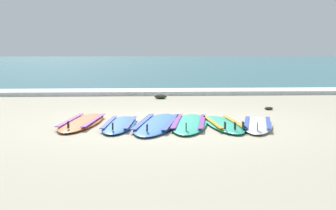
{
  "coord_description": "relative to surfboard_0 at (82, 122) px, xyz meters",
  "views": [
    {
      "loc": [
        -0.46,
        -8.46,
        1.29
      ],
      "look_at": [
        0.09,
        0.73,
        0.25
      ],
      "focal_mm": 54.14,
      "sensor_mm": 36.0,
      "label": 1
    }
  ],
  "objects": [
    {
      "name": "surfboard_5",
      "position": [
        2.91,
        -0.47,
        0.0
      ],
      "size": [
        0.93,
        2.01,
        0.18
      ],
      "color": "white",
      "rests_on": "ground"
    },
    {
      "name": "surfboard_2",
      "position": [
        1.26,
        -0.26,
        -0.0
      ],
      "size": [
        1.1,
        2.65,
        0.18
      ],
      "color": "#3875CC",
      "rests_on": "ground"
    },
    {
      "name": "ground_plane",
      "position": [
        1.41,
        -0.12,
        -0.04
      ],
      "size": [
        80.0,
        80.0,
        0.0
      ],
      "primitive_type": "plane",
      "color": "#B7AD93"
    },
    {
      "name": "seaweed_clump_mid_sand",
      "position": [
        3.69,
        1.8,
        -0.0
      ],
      "size": [
        0.18,
        0.14,
        0.06
      ],
      "primitive_type": "ellipsoid",
      "color": "#2D381E",
      "rests_on": "ground"
    },
    {
      "name": "seaweed_clump_near_shoreline",
      "position": [
        1.53,
        4.27,
        0.02
      ],
      "size": [
        0.32,
        0.25,
        0.11
      ],
      "primitive_type": "ellipsoid",
      "color": "#2D381E",
      "rests_on": "ground"
    },
    {
      "name": "surfboard_4",
      "position": [
        2.36,
        -0.37,
        0.0
      ],
      "size": [
        0.61,
        2.05,
        0.18
      ],
      "color": "#2DB793",
      "rests_on": "ground"
    },
    {
      "name": "surfboard_3",
      "position": [
        1.8,
        -0.25,
        -0.0
      ],
      "size": [
        0.94,
        2.41,
        0.18
      ],
      "color": "#2DB793",
      "rests_on": "ground"
    },
    {
      "name": "sea",
      "position": [
        1.41,
        35.07,
        0.01
      ],
      "size": [
        80.0,
        60.0,
        0.1
      ],
      "primitive_type": "cube",
      "color": "teal",
      "rests_on": "ground"
    },
    {
      "name": "surfboard_0",
      "position": [
        0.0,
        0.0,
        0.0
      ],
      "size": [
        0.86,
        2.32,
        0.18
      ],
      "color": "orange",
      "rests_on": "ground"
    },
    {
      "name": "wave_foam_strip",
      "position": [
        1.41,
        5.7,
        0.02
      ],
      "size": [
        80.0,
        1.24,
        0.11
      ],
      "primitive_type": "cube",
      "color": "white",
      "rests_on": "ground"
    },
    {
      "name": "surfboard_1",
      "position": [
        0.65,
        -0.3,
        0.0
      ],
      "size": [
        0.69,
        2.04,
        0.18
      ],
      "color": "#3875CC",
      "rests_on": "ground"
    }
  ]
}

